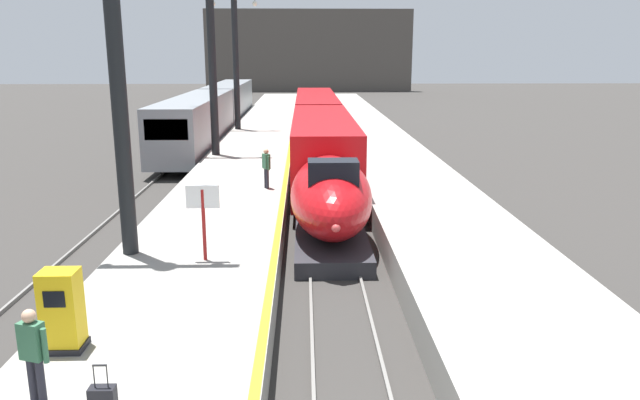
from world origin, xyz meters
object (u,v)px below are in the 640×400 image
Objects in this scene: regional_train_adjacent at (216,110)px; station_column_distant at (235,48)px; passenger_mid_platform at (266,165)px; station_column_far at (212,49)px; passenger_near_edge at (33,350)px; ticket_machine_yellow at (62,314)px; station_column_mid at (115,48)px; departure_info_board at (203,207)px; highspeed_train_main at (320,135)px.

station_column_distant is (2.20, -4.07, 4.87)m from regional_train_adjacent.
station_column_far is at bearing 111.01° from passenger_mid_platform.
passenger_near_edge is at bearing -88.47° from station_column_far.
passenger_mid_platform is 1.06× the size of ticket_machine_yellow.
station_column_distant is (0.00, 11.76, 0.16)m from station_column_far.
regional_train_adjacent is 25.28m from passenger_mid_platform.
passenger_mid_platform is at bearing 68.13° from station_column_mid.
departure_info_board is (2.23, -29.68, -4.44)m from station_column_distant.
departure_info_board is (1.88, 5.14, 0.77)m from ticket_machine_yellow.
highspeed_train_main is at bearing 79.35° from departure_info_board.
regional_train_adjacent reaches higher than departure_info_board.
station_column_distant reaches higher than passenger_mid_platform.
station_column_far is at bearing 91.53° from passenger_near_edge.
station_column_far reaches higher than passenger_mid_platform.
regional_train_adjacent is at bearing 93.75° from ticket_machine_yellow.
station_column_far is 4.57× the size of departure_info_board.
passenger_near_edge is (2.87, -40.85, -0.09)m from regional_train_adjacent.
highspeed_train_main reaches higher than ticket_machine_yellow.
station_column_far reaches higher than station_column_mid.
station_column_far is 6.05× the size of ticket_machine_yellow.
departure_info_board is at bearing 69.91° from ticket_machine_yellow.
station_column_distant is 37.12m from passenger_near_edge.
station_column_distant reaches higher than station_column_far.
regional_train_adjacent reaches higher than highspeed_train_main.
station_column_mid is 9.10m from passenger_near_edge.
passenger_near_edge is at bearing -102.41° from departure_info_board.
ticket_machine_yellow is (-5.55, -24.65, -0.13)m from highspeed_train_main.
passenger_near_edge is at bearing -85.07° from station_column_mid.
ticket_machine_yellow is 5.53m from departure_info_board.
station_column_mid is 10.25m from passenger_mid_platform.
regional_train_adjacent reaches higher than ticket_machine_yellow.
ticket_machine_yellow is 0.75× the size of departure_info_board.
station_column_distant is (0.00, 29.03, 0.25)m from station_column_mid.
station_column_far reaches higher than departure_info_board.
station_column_mid is at bearing -111.87° from passenger_mid_platform.
regional_train_adjacent is 3.85× the size of station_column_mid.
regional_train_adjacent is 21.66× the size of passenger_mid_platform.
station_column_mid is 0.98× the size of station_column_far.
regional_train_adjacent is at bearing 119.62° from highspeed_train_main.
station_column_mid is at bearing -86.20° from regional_train_adjacent.
passenger_near_edge is 7.29m from departure_info_board.
highspeed_train_main reaches higher than passenger_near_edge.
highspeed_train_main is at bearing -59.90° from station_column_distant.
highspeed_train_main is 27.12m from passenger_near_edge.
station_column_mid reaches higher than ticket_machine_yellow.
regional_train_adjacent reaches higher than passenger_near_edge.
passenger_mid_platform is (3.39, -20.58, -4.96)m from station_column_distant.
departure_info_board is at bearing -82.52° from regional_train_adjacent.
ticket_machine_yellow is (0.35, -5.80, -4.96)m from station_column_mid.
station_column_mid is 7.64m from ticket_machine_yellow.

